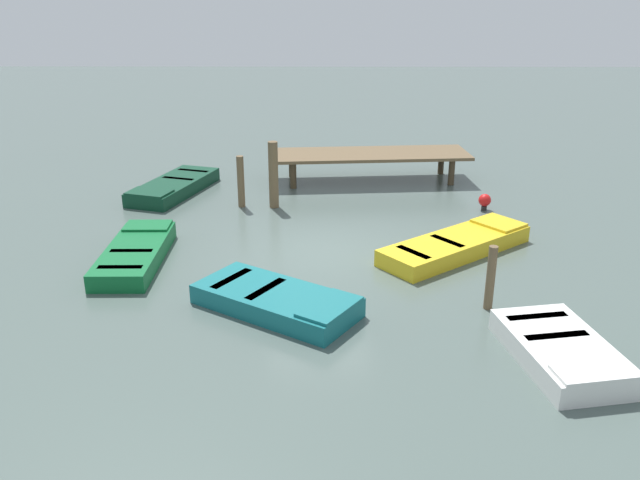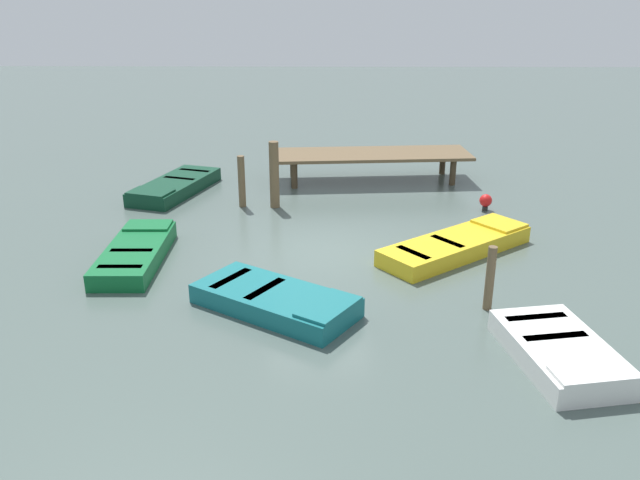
# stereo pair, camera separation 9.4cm
# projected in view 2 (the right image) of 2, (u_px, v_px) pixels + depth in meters

# --- Properties ---
(ground_plane) EXTENTS (80.00, 80.00, 0.00)m
(ground_plane) POSITION_uv_depth(u_px,v_px,m) (320.00, 253.00, 15.81)
(ground_plane) COLOR #4C5B56
(dock_segment) EXTENTS (6.58, 2.47, 0.95)m
(dock_segment) POSITION_uv_depth(u_px,v_px,m) (372.00, 156.00, 21.46)
(dock_segment) COLOR brown
(dock_segment) RESTS_ON ground_plane
(rowboat_teal) EXTENTS (3.55, 3.03, 0.46)m
(rowboat_teal) POSITION_uv_depth(u_px,v_px,m) (276.00, 300.00, 12.97)
(rowboat_teal) COLOR #14666B
(rowboat_teal) RESTS_ON ground_plane
(rowboat_green) EXTENTS (1.30, 3.43, 0.46)m
(rowboat_green) POSITION_uv_depth(u_px,v_px,m) (135.00, 253.00, 15.29)
(rowboat_green) COLOR #0F602D
(rowboat_green) RESTS_ON ground_plane
(rowboat_yellow) EXTENTS (4.04, 3.57, 0.46)m
(rowboat_yellow) POSITION_uv_depth(u_px,v_px,m) (457.00, 245.00, 15.75)
(rowboat_yellow) COLOR gold
(rowboat_yellow) RESTS_ON ground_plane
(rowboat_dark_green) EXTENTS (2.38, 3.87, 0.46)m
(rowboat_dark_green) POSITION_uv_depth(u_px,v_px,m) (175.00, 186.00, 20.40)
(rowboat_dark_green) COLOR #0C3823
(rowboat_dark_green) RESTS_ON ground_plane
(rowboat_white) EXTENTS (1.92, 2.85, 0.46)m
(rowboat_white) POSITION_uv_depth(u_px,v_px,m) (561.00, 352.00, 11.13)
(rowboat_white) COLOR silver
(rowboat_white) RESTS_ON ground_plane
(mooring_piling_mid_left) EXTENTS (0.18, 0.18, 1.34)m
(mooring_piling_mid_left) POSITION_uv_depth(u_px,v_px,m) (490.00, 278.00, 12.85)
(mooring_piling_mid_left) COLOR brown
(mooring_piling_mid_left) RESTS_ON ground_plane
(mooring_piling_near_left) EXTENTS (0.28, 0.28, 1.95)m
(mooring_piling_near_left) POSITION_uv_depth(u_px,v_px,m) (274.00, 175.00, 18.81)
(mooring_piling_near_left) COLOR brown
(mooring_piling_near_left) RESTS_ON ground_plane
(mooring_piling_mid_right) EXTENTS (0.21, 0.21, 1.52)m
(mooring_piling_mid_right) POSITION_uv_depth(u_px,v_px,m) (242.00, 181.00, 18.94)
(mooring_piling_mid_right) COLOR brown
(mooring_piling_mid_right) RESTS_ON ground_plane
(marker_buoy) EXTENTS (0.36, 0.36, 0.48)m
(marker_buoy) POSITION_uv_depth(u_px,v_px,m) (486.00, 201.00, 18.77)
(marker_buoy) COLOR #262626
(marker_buoy) RESTS_ON ground_plane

